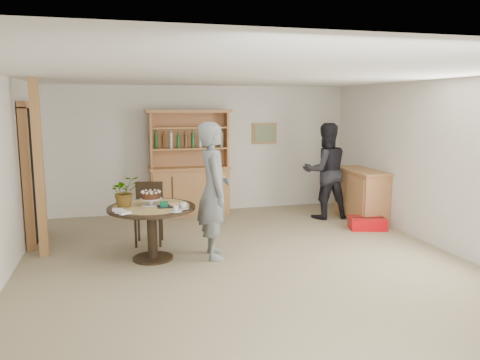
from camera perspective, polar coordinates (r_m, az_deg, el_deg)
The scene contains 17 objects.
ground at distance 6.32m, azimuth 1.11°, elevation -10.53°, with size 7.00×7.00×0.00m, color tan.
room_shell at distance 5.97m, azimuth 1.17°, elevation 5.42°, with size 6.04×7.04×2.52m.
doorway at distance 7.91m, azimuth -24.07°, elevation 0.92°, with size 0.13×1.10×2.18m.
pine_post at distance 7.07m, azimuth -23.30°, elevation 1.26°, with size 0.12×0.12×2.50m, color #AF7B49.
hutch at distance 9.18m, azimuth -6.17°, elevation 0.07°, with size 1.62×0.54×2.04m.
sideboard at distance 9.02m, azimuth 14.57°, elevation -1.72°, with size 0.54×1.26×0.94m.
dining_table at distance 6.57m, azimuth -10.70°, elevation -4.44°, with size 1.20×1.20×0.76m.
dining_chair at distance 7.39m, azimuth -11.03°, elevation -3.48°, with size 0.48×0.48×0.95m.
birthday_cake at distance 6.56m, azimuth -10.80°, elevation -1.97°, with size 0.30×0.30×0.20m.
flower_vase at distance 6.53m, azimuth -13.89°, elevation -1.34°, with size 0.38×0.33×0.42m, color #3F7233.
gift_tray at distance 6.42m, azimuth -8.76°, elevation -3.03°, with size 0.30×0.20×0.08m.
coffee_cup_a at distance 6.29m, azimuth -6.93°, elevation -3.13°, with size 0.15×0.15×0.09m.
coffee_cup_b at distance 6.11m, azimuth -7.83°, elevation -3.55°, with size 0.15×0.15×0.08m.
napkins at distance 6.21m, azimuth -14.32°, elevation -3.73°, with size 0.24×0.33×0.03m.
teen_boy at distance 6.51m, azimuth -3.24°, elevation -1.29°, with size 0.69×0.46×1.90m, color slate.
adult_person at distance 8.93m, azimuth 10.37°, elevation 1.09°, with size 0.87×0.68×1.80m, color black.
red_suitcase at distance 8.42m, azimuth 15.24°, elevation -5.12°, with size 0.69×0.55×0.21m.
Camera 1 is at (-1.62, -5.73, 2.13)m, focal length 35.00 mm.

